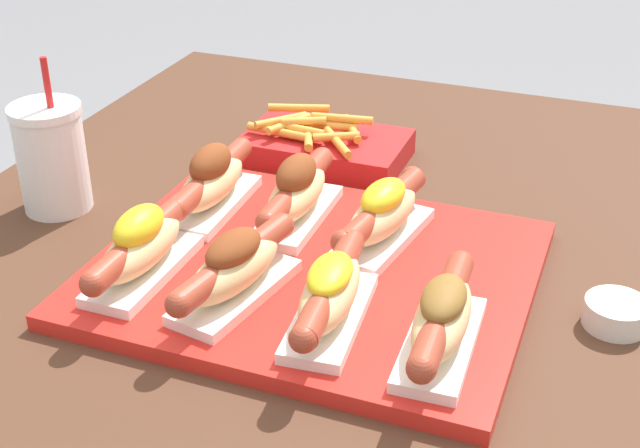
# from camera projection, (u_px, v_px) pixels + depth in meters

# --- Properties ---
(serving_tray) EXTENTS (0.45, 0.37, 0.02)m
(serving_tray) POSITION_uv_depth(u_px,v_px,m) (313.00, 273.00, 0.95)
(serving_tray) COLOR red
(serving_tray) RESTS_ON patio_table
(hot_dog_0) EXTENTS (0.06, 0.20, 0.08)m
(hot_dog_0) POSITION_uv_depth(u_px,v_px,m) (141.00, 246.00, 0.91)
(hot_dog_0) COLOR white
(hot_dog_0) RESTS_ON serving_tray
(hot_dog_1) EXTENTS (0.09, 0.19, 0.07)m
(hot_dog_1) POSITION_uv_depth(u_px,v_px,m) (234.00, 268.00, 0.87)
(hot_dog_1) COLOR white
(hot_dog_1) RESTS_ON serving_tray
(hot_dog_2) EXTENTS (0.07, 0.20, 0.07)m
(hot_dog_2) POSITION_uv_depth(u_px,v_px,m) (329.00, 293.00, 0.84)
(hot_dog_2) COLOR white
(hot_dog_2) RESTS_ON serving_tray
(hot_dog_3) EXTENTS (0.07, 0.20, 0.07)m
(hot_dog_3) POSITION_uv_depth(u_px,v_px,m) (442.00, 319.00, 0.80)
(hot_dog_3) COLOR white
(hot_dog_3) RESTS_ON serving_tray
(hot_dog_4) EXTENTS (0.06, 0.20, 0.08)m
(hot_dog_4) POSITION_uv_depth(u_px,v_px,m) (212.00, 181.00, 1.04)
(hot_dog_4) COLOR white
(hot_dog_4) RESTS_ON serving_tray
(hot_dog_5) EXTENTS (0.06, 0.20, 0.08)m
(hot_dog_5) POSITION_uv_depth(u_px,v_px,m) (297.00, 192.00, 1.01)
(hot_dog_5) COLOR white
(hot_dog_5) RESTS_ON serving_tray
(hot_dog_6) EXTENTS (0.08, 0.20, 0.07)m
(hot_dog_6) POSITION_uv_depth(u_px,v_px,m) (380.00, 213.00, 0.97)
(hot_dog_6) COLOR white
(hot_dog_6) RESTS_ON serving_tray
(sauce_bowl) EXTENTS (0.06, 0.06, 0.03)m
(sauce_bowl) POSITION_uv_depth(u_px,v_px,m) (616.00, 312.00, 0.87)
(sauce_bowl) COLOR silver
(sauce_bowl) RESTS_ON patio_table
(drink_cup) EXTENTS (0.09, 0.09, 0.19)m
(drink_cup) POSITION_uv_depth(u_px,v_px,m) (52.00, 157.00, 1.06)
(drink_cup) COLOR white
(drink_cup) RESTS_ON patio_table
(fries_basket) EXTENTS (0.22, 0.14, 0.06)m
(fries_basket) POSITION_uv_depth(u_px,v_px,m) (324.00, 146.00, 1.21)
(fries_basket) COLOR red
(fries_basket) RESTS_ON patio_table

